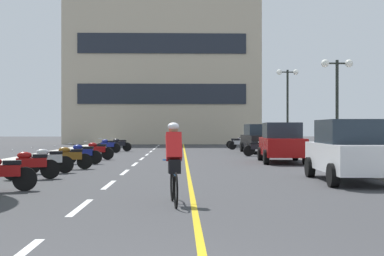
{
  "coord_description": "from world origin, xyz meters",
  "views": [
    {
      "loc": [
        -0.02,
        -4.12,
        1.57
      ],
      "look_at": [
        0.45,
        16.61,
        1.57
      ],
      "focal_mm": 47.64,
      "sensor_mm": 36.0,
      "label": 1
    }
  ],
  "objects": [
    {
      "name": "lane_dash_6",
      "position": [
        -2.0,
        26.0,
        0.0
      ],
      "size": [
        0.14,
        2.2,
        0.01
      ],
      "primitive_type": "cube",
      "color": "silver",
      "rests_on": "ground"
    },
    {
      "name": "lane_dash_9",
      "position": [
        -2.0,
        38.0,
        0.0
      ],
      "size": [
        0.14,
        2.2,
        0.01
      ],
      "primitive_type": "cube",
      "color": "silver",
      "rests_on": "ground"
    },
    {
      "name": "motorcycle_7",
      "position": [
        -4.19,
        21.19,
        0.47
      ],
      "size": [
        1.7,
        0.6,
        0.92
      ],
      "color": "black",
      "rests_on": "ground"
    },
    {
      "name": "motorcycle_5",
      "position": [
        -4.23,
        15.28,
        0.47
      ],
      "size": [
        1.69,
        0.64,
        0.92
      ],
      "color": "black",
      "rests_on": "ground"
    },
    {
      "name": "motorcycle_11",
      "position": [
        -4.17,
        30.3,
        0.47
      ],
      "size": [
        1.7,
        0.6,
        0.92
      ],
      "color": "black",
      "rests_on": "ground"
    },
    {
      "name": "lane_dash_2",
      "position": [
        -2.0,
        10.0,
        0.0
      ],
      "size": [
        0.14,
        2.2,
        0.01
      ],
      "primitive_type": "cube",
      "color": "silver",
      "rests_on": "ground"
    },
    {
      "name": "ground_plane",
      "position": [
        0.0,
        21.0,
        0.0
      ],
      "size": [
        140.0,
        140.0,
        0.0
      ],
      "primitive_type": "plane",
      "color": "#38383A"
    },
    {
      "name": "motorcycle_4",
      "position": [
        -4.58,
        13.52,
        0.47
      ],
      "size": [
        1.65,
        0.77,
        0.92
      ],
      "color": "black",
      "rests_on": "ground"
    },
    {
      "name": "parked_car_mid",
      "position": [
        4.61,
        19.07,
        0.92
      ],
      "size": [
        2.14,
        4.3,
        1.82
      ],
      "color": "black",
      "rests_on": "ground"
    },
    {
      "name": "lane_dash_5",
      "position": [
        -2.0,
        22.0,
        0.0
      ],
      "size": [
        0.14,
        2.2,
        0.01
      ],
      "primitive_type": "cube",
      "color": "silver",
      "rests_on": "ground"
    },
    {
      "name": "lane_dash_4",
      "position": [
        -2.0,
        18.0,
        0.0
      ],
      "size": [
        0.14,
        2.2,
        0.01
      ],
      "primitive_type": "cube",
      "color": "silver",
      "rests_on": "ground"
    },
    {
      "name": "motorcycle_10",
      "position": [
        -4.65,
        28.39,
        0.47
      ],
      "size": [
        1.66,
        0.72,
        0.92
      ],
      "color": "black",
      "rests_on": "ground"
    },
    {
      "name": "motorcycle_3",
      "position": [
        -4.58,
        11.5,
        0.47
      ],
      "size": [
        1.65,
        0.75,
        0.92
      ],
      "color": "black",
      "rests_on": "ground"
    },
    {
      "name": "parked_car_near",
      "position": [
        4.93,
        10.66,
        0.92
      ],
      "size": [
        2.04,
        4.26,
        1.82
      ],
      "color": "black",
      "rests_on": "ground"
    },
    {
      "name": "lane_dash_10",
      "position": [
        -2.0,
        42.0,
        0.0
      ],
      "size": [
        0.14,
        2.2,
        0.01
      ],
      "primitive_type": "cube",
      "color": "silver",
      "rests_on": "ground"
    },
    {
      "name": "street_lamp_mid",
      "position": [
        7.13,
        18.94,
        3.53
      ],
      "size": [
        1.46,
        0.36,
        4.59
      ],
      "color": "black",
      "rests_on": "curb_right"
    },
    {
      "name": "street_lamp_far",
      "position": [
        7.09,
        29.48,
        4.01
      ],
      "size": [
        1.46,
        0.36,
        5.35
      ],
      "color": "black",
      "rests_on": "curb_right"
    },
    {
      "name": "curb_right",
      "position": [
        7.2,
        24.0,
        0.06
      ],
      "size": [
        2.4,
        72.0,
        0.12
      ],
      "primitive_type": "cube",
      "color": "#B7B2A8",
      "rests_on": "ground"
    },
    {
      "name": "motorcycle_9",
      "position": [
        4.63,
        25.69,
        0.47
      ],
      "size": [
        1.7,
        0.6,
        0.92
      ],
      "color": "black",
      "rests_on": "ground"
    },
    {
      "name": "motorcycle_12",
      "position": [
        4.31,
        32.94,
        0.47
      ],
      "size": [
        1.68,
        0.65,
        0.92
      ],
      "color": "black",
      "rests_on": "ground"
    },
    {
      "name": "lane_dash_11",
      "position": [
        -2.0,
        46.0,
        0.0
      ],
      "size": [
        0.14,
        2.2,
        0.01
      ],
      "primitive_type": "cube",
      "color": "silver",
      "rests_on": "ground"
    },
    {
      "name": "centre_line_yellow",
      "position": [
        0.25,
        24.0,
        0.0
      ],
      "size": [
        0.12,
        66.0,
        0.01
      ],
      "primitive_type": "cube",
      "color": "gold",
      "rests_on": "ground"
    },
    {
      "name": "lane_dash_1",
      "position": [
        -2.0,
        6.0,
        0.0
      ],
      "size": [
        0.14,
        2.2,
        0.01
      ],
      "primitive_type": "cube",
      "color": "silver",
      "rests_on": "ground"
    },
    {
      "name": "motorcycle_8",
      "position": [
        4.33,
        24.27,
        0.47
      ],
      "size": [
        1.69,
        0.61,
        0.92
      ],
      "color": "black",
      "rests_on": "ground"
    },
    {
      "name": "motorcycle_13",
      "position": [
        4.37,
        34.89,
        0.47
      ],
      "size": [
        1.7,
        0.6,
        0.92
      ],
      "color": "black",
      "rests_on": "ground"
    },
    {
      "name": "lane_dash_3",
      "position": [
        -2.0,
        14.0,
        0.0
      ],
      "size": [
        0.14,
        2.2,
        0.01
      ],
      "primitive_type": "cube",
      "color": "silver",
      "rests_on": "ground"
    },
    {
      "name": "lane_dash_8",
      "position": [
        -2.0,
        34.0,
        0.0
      ],
      "size": [
        0.14,
        2.2,
        0.01
      ],
      "primitive_type": "cube",
      "color": "silver",
      "rests_on": "ground"
    },
    {
      "name": "office_building",
      "position": [
        -1.8,
        49.62,
        8.12
      ],
      "size": [
        19.35,
        9.37,
        16.24
      ],
      "color": "#BCAD93",
      "rests_on": "ground"
    },
    {
      "name": "motorcycle_2",
      "position": [
        -4.44,
        8.49,
        0.47
      ],
      "size": [
        1.66,
        0.74,
        0.92
      ],
      "color": "black",
      "rests_on": "ground"
    },
    {
      "name": "parked_car_far",
      "position": [
        4.99,
        28.32,
        0.92
      ],
      "size": [
        2.06,
        4.27,
        1.82
      ],
      "color": "black",
      "rests_on": "ground"
    },
    {
      "name": "lane_dash_7",
      "position": [
        -2.0,
        30.0,
        0.0
      ],
      "size": [
        0.14,
        2.2,
        0.01
      ],
      "primitive_type": "cube",
      "color": "silver",
      "rests_on": "ground"
    },
    {
      "name": "cyclist_rider",
      "position": [
        -0.15,
        6.4,
        0.89
      ],
      "size": [
        0.42,
        1.77,
        1.71
      ],
      "color": "black",
      "rests_on": "ground"
    },
    {
      "name": "curb_left",
      "position": [
        -7.2,
        24.0,
        0.06
      ],
      "size": [
        2.4,
        72.0,
        0.12
      ],
      "primitive_type": "cube",
      "color": "#B7B2A8",
      "rests_on": "ground"
    },
    {
      "name": "motorcycle_6",
      "position": [
        -4.3,
        18.1,
        0.47
      ],
      "size": [
        1.7,
        0.6,
        0.92
      ],
      "color": "black",
      "rests_on": "ground"
    }
  ]
}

